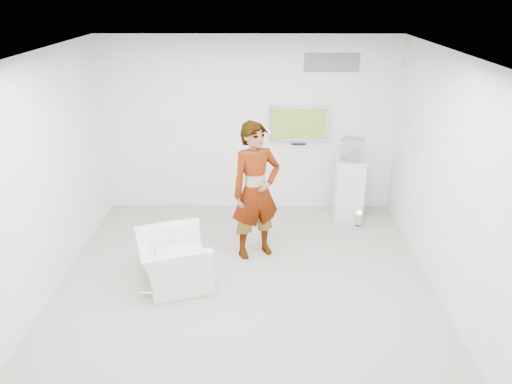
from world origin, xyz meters
TOP-DOWN VIEW (x-y plane):
  - room at (0.00, 0.00)m, footprint 5.01×5.01m
  - tv at (0.85, 2.45)m, footprint 1.00×0.08m
  - logo_decal at (1.35, 2.49)m, footprint 0.90×0.02m
  - person at (0.13, 0.76)m, footprint 0.87×0.75m
  - armchair at (-0.96, -0.02)m, footprint 1.18×1.26m
  - pedestal at (1.70, 2.06)m, footprint 0.53×0.53m
  - floor_uplight at (1.81, 1.62)m, footprint 0.24×0.24m
  - vitrine at (1.70, 2.06)m, footprint 0.43×0.43m
  - console at (1.70, 2.06)m, footprint 0.08×0.15m
  - wii_remote at (0.29, 1.01)m, footprint 0.09×0.14m

SIDE VIEW (x-z plane):
  - floor_uplight at x=1.81m, z-range 0.00..0.30m
  - armchair at x=-0.96m, z-range 0.00..0.67m
  - pedestal at x=1.70m, z-range 0.00..1.05m
  - person at x=0.13m, z-range 0.00..2.02m
  - console at x=1.70m, z-range 1.05..1.25m
  - vitrine at x=1.70m, z-range 1.05..1.40m
  - room at x=0.00m, z-range 0.00..3.00m
  - tv at x=0.85m, z-range 1.25..1.85m
  - wii_remote at x=0.29m, z-range 1.80..1.83m
  - logo_decal at x=1.35m, z-range 2.40..2.70m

